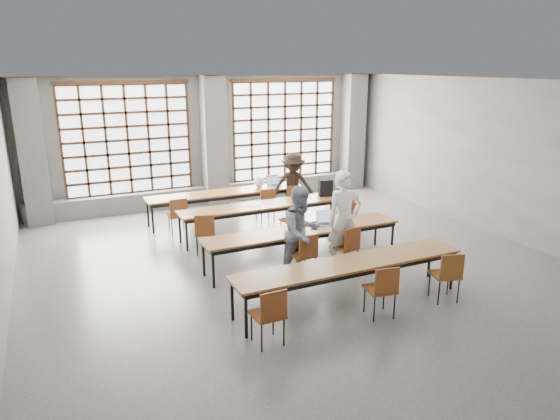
% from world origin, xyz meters
% --- Properties ---
extents(floor, '(11.00, 11.00, 0.00)m').
position_xyz_m(floor, '(0.00, 0.00, 0.00)').
color(floor, '#4F4F4C').
rests_on(floor, ground).
extents(ceiling, '(11.00, 11.00, 0.00)m').
position_xyz_m(ceiling, '(0.00, 0.00, 3.50)').
color(ceiling, silver).
rests_on(ceiling, floor).
extents(wall_back, '(10.00, 0.00, 10.00)m').
position_xyz_m(wall_back, '(0.00, 5.50, 1.75)').
color(wall_back, '#5A5A58').
rests_on(wall_back, floor).
extents(wall_right, '(0.00, 11.00, 11.00)m').
position_xyz_m(wall_right, '(5.00, 0.00, 1.75)').
color(wall_right, '#5A5A58').
rests_on(wall_right, floor).
extents(column_left, '(0.60, 0.55, 3.50)m').
position_xyz_m(column_left, '(-4.50, 5.22, 1.75)').
color(column_left, '#585855').
rests_on(column_left, floor).
extents(column_mid, '(0.60, 0.55, 3.50)m').
position_xyz_m(column_mid, '(0.00, 5.22, 1.75)').
color(column_mid, '#585855').
rests_on(column_mid, floor).
extents(column_right, '(0.60, 0.55, 3.50)m').
position_xyz_m(column_right, '(4.50, 5.22, 1.75)').
color(column_right, '#585855').
rests_on(column_right, floor).
extents(window_left, '(3.32, 0.12, 3.00)m').
position_xyz_m(window_left, '(-2.25, 5.42, 1.90)').
color(window_left, white).
rests_on(window_left, wall_back).
extents(window_right, '(3.32, 0.12, 3.00)m').
position_xyz_m(window_right, '(2.25, 5.42, 1.90)').
color(window_right, white).
rests_on(window_right, wall_back).
extents(sill_ledge, '(9.80, 0.35, 0.50)m').
position_xyz_m(sill_ledge, '(0.00, 5.30, 0.25)').
color(sill_ledge, '#585855').
rests_on(sill_ledge, floor).
extents(desk_row_a, '(4.00, 0.70, 0.73)m').
position_xyz_m(desk_row_a, '(-0.23, 3.58, 0.66)').
color(desk_row_a, brown).
rests_on(desk_row_a, floor).
extents(desk_row_b, '(4.00, 0.70, 0.73)m').
position_xyz_m(desk_row_b, '(0.19, 2.12, 0.66)').
color(desk_row_b, brown).
rests_on(desk_row_b, floor).
extents(desk_row_c, '(4.00, 0.70, 0.73)m').
position_xyz_m(desk_row_c, '(0.14, 0.17, 0.66)').
color(desk_row_c, brown).
rests_on(desk_row_c, floor).
extents(desk_row_d, '(4.00, 0.70, 0.73)m').
position_xyz_m(desk_row_d, '(0.05, -1.64, 0.66)').
color(desk_row_d, brown).
rests_on(desk_row_d, floor).
extents(chair_back_left, '(0.43, 0.44, 0.88)m').
position_xyz_m(chair_back_left, '(-1.63, 2.95, 0.54)').
color(chair_back_left, brown).
rests_on(chair_back_left, floor).
extents(chair_back_mid, '(0.42, 0.43, 0.88)m').
position_xyz_m(chair_back_mid, '(0.57, 2.95, 0.54)').
color(chair_back_mid, brown).
rests_on(chair_back_mid, floor).
extents(chair_back_right, '(0.52, 0.52, 0.88)m').
position_xyz_m(chair_back_right, '(1.35, 2.96, 0.54)').
color(chair_back_right, maroon).
rests_on(chair_back_right, floor).
extents(chair_mid_left, '(0.52, 0.52, 0.88)m').
position_xyz_m(chair_mid_left, '(-1.44, 1.50, 0.54)').
color(chair_mid_left, brown).
rests_on(chair_mid_left, floor).
extents(chair_mid_centre, '(0.50, 0.51, 0.88)m').
position_xyz_m(chair_mid_centre, '(0.60, 1.50, 0.54)').
color(chair_mid_centre, brown).
rests_on(chair_mid_centre, floor).
extents(chair_mid_right, '(0.50, 0.50, 0.88)m').
position_xyz_m(chair_mid_right, '(2.00, 1.49, 0.54)').
color(chair_mid_right, brown).
rests_on(chair_mid_right, floor).
extents(chair_front_left, '(0.45, 0.46, 0.88)m').
position_xyz_m(chair_front_left, '(-0.15, -0.46, 0.54)').
color(chair_front_left, brown).
rests_on(chair_front_left, floor).
extents(chair_front_right, '(0.50, 0.51, 0.88)m').
position_xyz_m(chair_front_right, '(0.76, -0.46, 0.54)').
color(chair_front_right, maroon).
rests_on(chair_front_right, floor).
extents(chair_near_left, '(0.43, 0.44, 0.88)m').
position_xyz_m(chair_near_left, '(-1.65, -2.27, 0.54)').
color(chair_near_left, brown).
rests_on(chair_near_left, floor).
extents(chair_near_mid, '(0.48, 0.48, 0.88)m').
position_xyz_m(chair_near_mid, '(0.24, -2.27, 0.54)').
color(chair_near_mid, brown).
rests_on(chair_near_mid, floor).
extents(chair_near_right, '(0.51, 0.52, 0.88)m').
position_xyz_m(chair_near_right, '(1.53, -2.26, 0.54)').
color(chair_near_right, brown).
rests_on(chair_near_right, floor).
extents(student_male, '(0.72, 0.49, 1.91)m').
position_xyz_m(student_male, '(0.74, -0.33, 0.96)').
color(student_male, white).
rests_on(student_male, floor).
extents(student_female, '(0.96, 0.83, 1.72)m').
position_xyz_m(student_female, '(-0.16, -0.33, 0.86)').
color(student_female, '#172145').
rests_on(student_female, floor).
extents(student_back, '(1.19, 0.88, 1.65)m').
position_xyz_m(student_back, '(1.37, 3.08, 0.83)').
color(student_back, black).
rests_on(student_back, floor).
extents(laptop_front, '(0.43, 0.39, 0.26)m').
position_xyz_m(laptop_front, '(0.71, 0.27, 0.79)').
color(laptop_front, silver).
rests_on(laptop_front, desk_row_c).
extents(laptop_back, '(0.36, 0.31, 0.26)m').
position_xyz_m(laptop_back, '(1.12, 3.69, 0.79)').
color(laptop_back, silver).
rests_on(laptop_back, desk_row_a).
extents(mouse, '(0.11, 0.09, 0.04)m').
position_xyz_m(mouse, '(1.09, 0.15, 0.75)').
color(mouse, white).
rests_on(mouse, desk_row_c).
extents(green_box, '(0.27, 0.18, 0.09)m').
position_xyz_m(green_box, '(0.09, 0.25, 0.78)').
color(green_box, '#2C892D').
rests_on(green_box, desk_row_c).
extents(phone, '(0.14, 0.09, 0.01)m').
position_xyz_m(phone, '(0.32, 0.07, 0.74)').
color(phone, black).
rests_on(phone, desk_row_c).
extents(paper_sheet_b, '(0.34, 0.28, 0.00)m').
position_xyz_m(paper_sheet_b, '(-0.11, 2.07, 0.73)').
color(paper_sheet_b, white).
rests_on(paper_sheet_b, desk_row_b).
extents(paper_sheet_c, '(0.33, 0.25, 0.00)m').
position_xyz_m(paper_sheet_c, '(0.29, 2.12, 0.73)').
color(paper_sheet_c, silver).
rests_on(paper_sheet_c, desk_row_b).
extents(backpack, '(0.36, 0.27, 0.40)m').
position_xyz_m(backpack, '(1.79, 2.17, 0.93)').
color(backpack, black).
rests_on(backpack, desk_row_b).
extents(plastic_bag, '(0.28, 0.24, 0.29)m').
position_xyz_m(plastic_bag, '(0.67, 3.63, 0.87)').
color(plastic_bag, white).
rests_on(plastic_bag, desk_row_a).
extents(red_pouch, '(0.22, 0.15, 0.06)m').
position_xyz_m(red_pouch, '(-1.65, -2.19, 0.50)').
color(red_pouch, maroon).
rests_on(red_pouch, chair_near_left).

